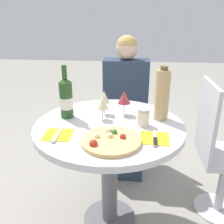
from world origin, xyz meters
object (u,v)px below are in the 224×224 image
dining_table (109,145)px  seated_diner (125,115)px  tall_carafe (162,95)px  wine_bottle (66,98)px  pizza_large (110,140)px  chair_empty_side (218,154)px  chair_behind_diner (126,114)px

dining_table → seated_diner: 0.68m
seated_diner → tall_carafe: 0.72m
tall_carafe → wine_bottle: bearing=-177.6°
pizza_large → tall_carafe: size_ratio=0.94×
seated_diner → chair_empty_side: bearing=142.7°
dining_table → chair_empty_side: chair_empty_side is taller
dining_table → seated_diner: seated_diner is taller
chair_empty_side → pizza_large: size_ratio=3.10×
dining_table → chair_behind_diner: chair_behind_diner is taller
seated_diner → chair_empty_side: seated_diner is taller
chair_behind_diner → tall_carafe: bearing=108.8°
seated_diner → pizza_large: 0.92m
chair_behind_diner → chair_empty_side: bearing=135.6°
dining_table → seated_diner: (0.07, 0.67, -0.07)m
chair_empty_side → wine_bottle: bearing=-84.7°
chair_behind_diner → wine_bottle: 0.90m
seated_diner → dining_table: bearing=84.2°
seated_diner → chair_empty_side: (0.65, -0.50, -0.06)m
chair_empty_side → tall_carafe: 0.60m
pizza_large → tall_carafe: tall_carafe is taller
dining_table → chair_behind_diner: size_ratio=0.93×
seated_diner → wine_bottle: seated_diner is taller
dining_table → wine_bottle: size_ratio=2.71×
chair_empty_side → chair_behind_diner: bearing=-134.4°
pizza_large → wine_bottle: 0.44m
pizza_large → wine_bottle: bearing=135.0°
dining_table → chair_behind_diner: bearing=85.2°
dining_table → pizza_large: size_ratio=2.87×
dining_table → wine_bottle: 0.39m
chair_empty_side → wine_bottle: wine_bottle is taller
chair_behind_diner → chair_empty_side: same height
chair_behind_diner → seated_diner: (-0.00, -0.14, 0.06)m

